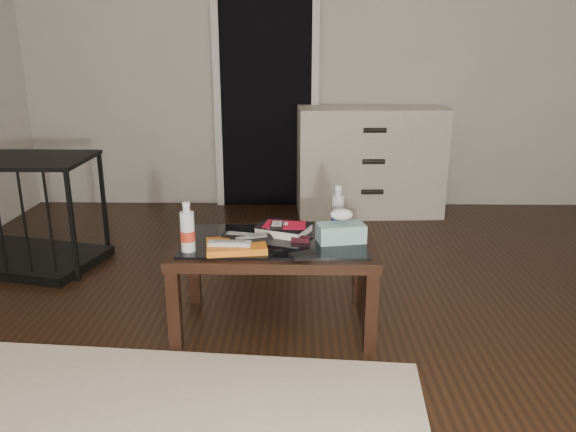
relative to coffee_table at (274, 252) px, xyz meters
name	(u,v)px	position (x,y,z in m)	size (l,w,h in m)	color
ground	(322,341)	(0.24, -0.18, -0.40)	(5.00, 5.00, 0.00)	black
doorway	(266,90)	(-0.16, 2.28, 0.63)	(0.90, 0.08, 2.07)	black
coffee_table	(274,252)	(0.00, 0.00, 0.00)	(1.00, 0.60, 0.46)	black
dresser	(369,161)	(0.72, 2.05, 0.05)	(1.23, 0.57, 0.90)	beige
pet_crate	(26,230)	(-1.66, 0.81, -0.17)	(1.02, 0.80, 0.71)	black
magazines	(236,246)	(-0.18, -0.14, 0.08)	(0.28, 0.21, 0.03)	orange
remote_silver	(229,243)	(-0.20, -0.17, 0.11)	(0.20, 0.05, 0.02)	#BCBDC1
remote_black_front	(251,239)	(-0.10, -0.10, 0.11)	(0.20, 0.05, 0.02)	black
remote_black_back	(242,235)	(-0.15, -0.06, 0.11)	(0.20, 0.05, 0.02)	black
textbook	(284,229)	(0.04, 0.10, 0.09)	(0.25, 0.20, 0.05)	black
dvd_mailers	(283,224)	(0.04, 0.10, 0.11)	(0.19, 0.14, 0.01)	red
ipod	(277,225)	(0.01, 0.06, 0.12)	(0.06, 0.10, 0.02)	black
flip_phone	(301,239)	(0.13, -0.02, 0.08)	(0.09, 0.05, 0.02)	black
wallet	(303,255)	(0.14, -0.24, 0.07)	(0.12, 0.07, 0.02)	black
water_bottle_left	(187,227)	(-0.40, -0.16, 0.18)	(0.07, 0.07, 0.24)	silver
water_bottle_right	(338,208)	(0.32, 0.16, 0.18)	(0.07, 0.07, 0.24)	silver
tissue_box	(341,233)	(0.33, -0.02, 0.11)	(0.23, 0.12, 0.09)	teal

